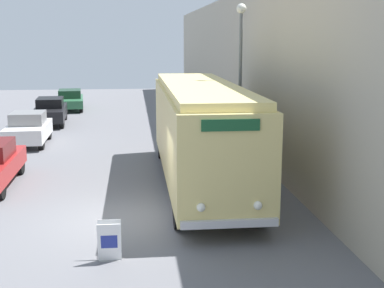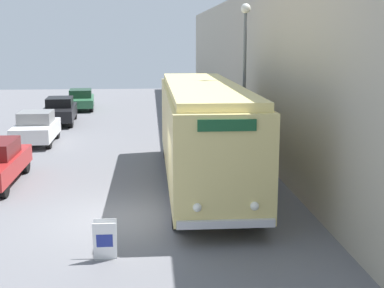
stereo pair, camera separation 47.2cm
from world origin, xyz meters
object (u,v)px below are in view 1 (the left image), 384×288
Objects in this scene: parked_car_far at (50,111)px; vintage_bus at (200,129)px; sign_board at (109,242)px; streetlamp at (240,64)px; parked_car_mid at (28,129)px; parked_car_distant at (70,100)px.

vintage_bus is at bearing -67.17° from parked_car_far.
sign_board is 0.15× the size of streetlamp.
parked_car_mid is 0.84× the size of parked_car_far.
vintage_bus is 1.84× the size of streetlamp.
parked_car_far is (-4.32, 20.53, 0.35)m from sign_board.
parked_car_mid is 0.82× the size of parked_car_distant.
parked_car_mid is at bearing -95.07° from parked_car_far.
parked_car_mid is (-7.33, 8.04, -1.20)m from vintage_bus.
parked_car_far is at bearing 101.88° from sign_board.
sign_board is 20.98m from parked_car_far.
parked_car_mid is at bearing -97.47° from parked_car_distant.
vintage_bus reaches higher than parked_car_far.
vintage_bus is at bearing -133.92° from streetlamp.
parked_car_distant is (0.40, 6.64, -0.08)m from parked_car_far.
vintage_bus is 2.35× the size of parked_car_distant.
parked_car_mid is 6.25m from parked_car_far.
parked_car_far is at bearing -98.60° from parked_car_distant.
parked_car_distant is (0.53, 12.89, -0.05)m from parked_car_mid.
parked_car_mid is 12.90m from parked_car_distant.
parked_car_far is at bearing 87.56° from parked_car_mid.
sign_board is at bearing -114.78° from vintage_bus.
streetlamp is 21.21m from parked_car_distant.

